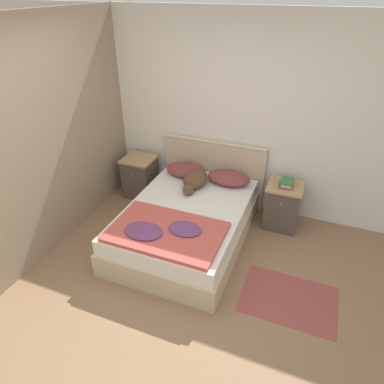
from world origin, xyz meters
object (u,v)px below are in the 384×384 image
at_px(dog, 195,180).
at_px(book_stack, 287,183).
at_px(pillow_left, 186,170).
at_px(pillow_right, 229,178).
at_px(nightstand_left, 140,176).
at_px(bed, 186,224).
at_px(nightstand_right, 282,205).

distance_m(dog, book_stack, 1.15).
distance_m(pillow_left, pillow_right, 0.61).
distance_m(nightstand_left, pillow_left, 0.78).
bearing_deg(book_stack, dog, -168.34).
xyz_separation_m(bed, nightstand_left, (-1.04, 0.74, 0.07)).
height_order(bed, book_stack, book_stack).
height_order(nightstand_right, pillow_left, pillow_left).
xyz_separation_m(nightstand_right, dog, (-1.12, -0.24, 0.27)).
bearing_deg(nightstand_right, pillow_left, 179.85).
xyz_separation_m(bed, dog, (-0.08, 0.50, 0.33)).
relative_size(nightstand_left, dog, 0.96).
bearing_deg(pillow_right, book_stack, -0.58).
distance_m(pillow_left, dog, 0.33).
xyz_separation_m(dog, book_stack, (1.13, 0.23, 0.07)).
height_order(bed, nightstand_left, nightstand_left).
bearing_deg(pillow_left, pillow_right, 0.00).
height_order(pillow_right, book_stack, book_stack).
xyz_separation_m(pillow_right, book_stack, (0.74, -0.01, 0.08)).
relative_size(nightstand_right, dog, 0.96).
distance_m(nightstand_right, pillow_left, 1.37).
distance_m(bed, dog, 0.61).
relative_size(pillow_left, dog, 0.90).
distance_m(bed, nightstand_left, 1.28).
relative_size(nightstand_left, book_stack, 2.62).
xyz_separation_m(nightstand_right, pillow_left, (-1.35, 0.00, 0.25)).
bearing_deg(nightstand_left, bed, -35.26).
relative_size(nightstand_left, pillow_right, 1.06).
xyz_separation_m(bed, book_stack, (1.04, 0.73, 0.41)).
xyz_separation_m(nightstand_right, book_stack, (0.00, -0.00, 0.34)).
bearing_deg(pillow_left, nightstand_left, -179.73).
xyz_separation_m(nightstand_right, pillow_right, (-0.74, 0.00, 0.25)).
distance_m(nightstand_left, pillow_right, 1.37).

